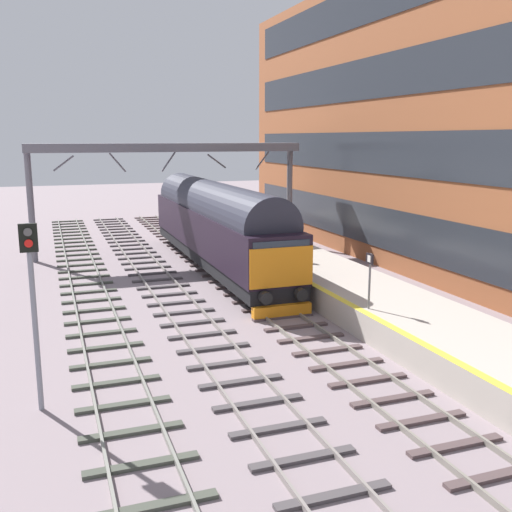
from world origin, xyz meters
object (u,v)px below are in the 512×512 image
(platform_number_sign, at_px, (370,272))
(waiting_passenger, at_px, (289,240))
(diesel_locomotive, at_px, (216,223))
(signal_post_near, at_px, (33,298))

(platform_number_sign, relative_size, waiting_passenger, 1.21)
(waiting_passenger, bearing_deg, diesel_locomotive, 13.71)
(diesel_locomotive, xyz_separation_m, platform_number_sign, (2.08, -12.47, -0.16))
(platform_number_sign, height_order, waiting_passenger, platform_number_sign)
(diesel_locomotive, height_order, platform_number_sign, diesel_locomotive)
(signal_post_near, height_order, platform_number_sign, signal_post_near)
(diesel_locomotive, bearing_deg, platform_number_sign, -80.51)
(signal_post_near, relative_size, waiting_passenger, 3.00)
(waiting_passenger, bearing_deg, signal_post_near, 109.65)
(signal_post_near, xyz_separation_m, platform_number_sign, (11.03, 2.29, -0.71))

